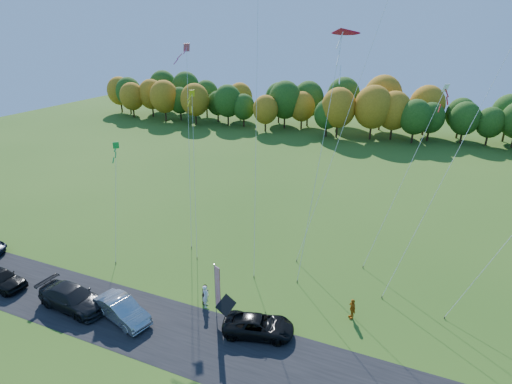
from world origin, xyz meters
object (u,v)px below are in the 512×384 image
at_px(feather_flag, 217,286).
at_px(black_suv, 258,326).
at_px(silver_sedan, 122,310).
at_px(person_east, 352,309).

bearing_deg(feather_flag, black_suv, -6.72).
bearing_deg(silver_sedan, person_east, -51.33).
xyz_separation_m(silver_sedan, person_east, (15.18, 6.46, 0.01)).
distance_m(black_suv, feather_flag, 3.89).
height_order(silver_sedan, person_east, person_east).
bearing_deg(black_suv, silver_sedan, 89.49).
bearing_deg(silver_sedan, black_suv, -60.49).
relative_size(person_east, feather_flag, 0.36).
relative_size(silver_sedan, person_east, 3.01).
distance_m(black_suv, silver_sedan, 9.87).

